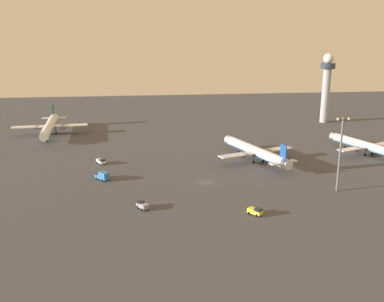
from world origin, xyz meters
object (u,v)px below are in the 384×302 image
Objects in this scene: control_tower at (327,83)px; catering_truck at (102,176)px; maintenance_van at (101,161)px; airplane_taxiway_distant at (366,146)px; baggage_tractor at (142,205)px; airplane_far_stand at (50,126)px; apron_light_central at (340,149)px; cargo_loader at (255,211)px; airplane_mid_apron at (256,151)px.

catering_truck is at bearing -143.63° from control_tower.
airplane_taxiway_distant is at bearing 145.94° from maintenance_van.
airplane_taxiway_distant is 110.22m from catering_truck.
baggage_tractor is at bearing 74.14° from maintenance_van.
airplane_far_stand is at bearing -174.46° from control_tower.
baggage_tractor is 49.61m from maintenance_van.
control_tower is 1.55× the size of apron_light_central.
control_tower is 8.47× the size of baggage_tractor.
airplane_far_stand reaches higher than airplane_taxiway_distant.
baggage_tractor is 1.01× the size of maintenance_van.
baggage_tractor and cargo_loader have the same top height.
baggage_tractor is (-45.61, -43.53, -2.99)m from airplane_mid_apron.
control_tower is 143.42m from cargo_loader.
apron_light_central is at bearing 119.27° from maintenance_van.
control_tower is at bearing 30.68° from airplane_mid_apron.
baggage_tractor is 65.70m from apron_light_central.
catering_truck is 19.28m from maintenance_van.
baggage_tractor is at bearing -132.18° from control_tower.
airplane_far_stand is 143.13m from apron_light_central.
baggage_tractor is 31.09m from catering_truck.
cargo_loader and maintenance_van have the same top height.
airplane_taxiway_distant is at bearing -5.23° from baggage_tractor.
catering_truck is (31.32, -72.09, -3.02)m from airplane_far_stand.
apron_light_central is at bearing -82.86° from airplane_mid_apron.
cargo_loader is (32.21, -8.24, 0.00)m from baggage_tractor.
airplane_far_stand reaches higher than catering_truck.
airplane_taxiway_distant is 110.42m from maintenance_van.
airplane_taxiway_distant is 51.55m from apron_light_central.
airplane_mid_apron is at bearing -129.32° from control_tower.
cargo_loader is at bearing -153.18° from apron_light_central.
maintenance_van is 0.18× the size of apron_light_central.
airplane_mid_apron is 106.89m from airplane_far_stand.
catering_truck is at bearing 84.35° from baggage_tractor.
airplane_taxiway_distant is at bearing -97.86° from control_tower.
apron_light_central reaches higher than catering_truck.
maintenance_van is at bearing 160.02° from airplane_taxiway_distant.
apron_light_central is at bearing 163.43° from cargo_loader.
cargo_loader is 58.52m from catering_truck.
airplane_mid_apron is 9.18× the size of maintenance_van.
control_tower is at bearing 61.64° from airplane_taxiway_distant.
cargo_loader is (-13.40, -51.77, -2.99)m from airplane_mid_apron.
maintenance_van is (-110.38, -1.00, -2.60)m from airplane_taxiway_distant.
airplane_mid_apron is at bearing 143.91° from airplane_far_stand.
airplane_taxiway_distant is 83.93m from cargo_loader.
cargo_loader is (-71.41, -122.58, -21.07)m from control_tower.
control_tower is at bearing -5.04° from catering_truck.
airplane_far_stand is 109.71m from baggage_tractor.
baggage_tractor and maintenance_van have the same top height.
airplane_far_stand is at bearing 139.10° from airplane_taxiway_distant.
catering_truck is at bearing 61.52° from maintenance_van.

